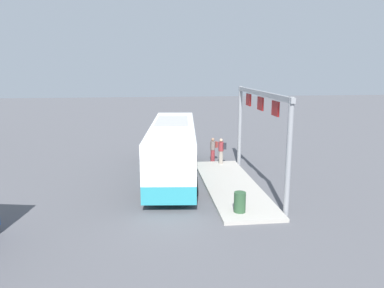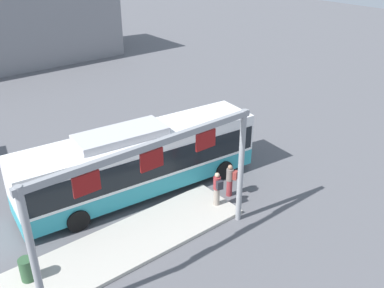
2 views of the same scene
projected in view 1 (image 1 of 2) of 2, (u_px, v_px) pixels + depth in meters
The scene contains 7 objects.
ground_plane at pixel (173, 176), 22.51m from camera, with size 120.00×120.00×0.00m, color #56565B.
platform_curb at pixel (231, 185), 20.42m from camera, with size 10.00×2.80×0.16m, color #B2ADA3.
bus_main at pixel (173, 146), 22.14m from camera, with size 11.87×3.67×3.46m.
person_boarding at pixel (213, 149), 25.65m from camera, with size 0.52×0.60×1.67m.
person_waiting_near at pixel (221, 150), 24.54m from camera, with size 0.43×0.58×1.67m.
platform_sign_gantry at pixel (260, 118), 20.05m from camera, with size 9.10×0.24×5.20m.
trash_bin at pixel (240, 202), 16.40m from camera, with size 0.52×0.52×0.90m, color #2D5133.
Camera 1 is at (-21.64, 1.40, 6.43)m, focal length 35.06 mm.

